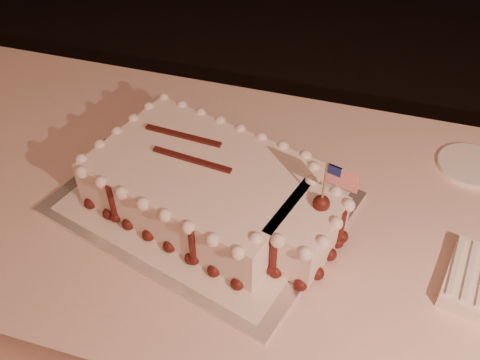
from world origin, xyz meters
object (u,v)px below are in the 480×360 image
(sheet_cake, at_px, (213,188))
(side_plate, at_px, (470,165))
(cake_board, at_px, (203,202))
(banquet_table, at_px, (264,310))

(sheet_cake, relative_size, side_plate, 3.89)
(side_plate, bearing_deg, cake_board, -152.76)
(cake_board, bearing_deg, side_plate, 43.72)
(banquet_table, distance_m, sheet_cake, 0.45)
(cake_board, xyz_separation_m, side_plate, (0.53, 0.27, 0.00))
(banquet_table, relative_size, side_plate, 17.30)
(banquet_table, relative_size, sheet_cake, 4.44)
(banquet_table, bearing_deg, side_plate, 32.26)
(sheet_cake, bearing_deg, side_plate, 29.22)
(sheet_cake, bearing_deg, banquet_table, 16.71)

